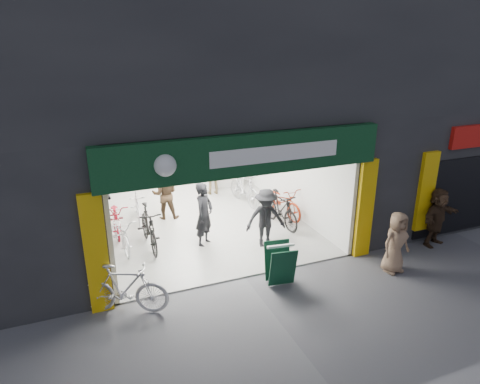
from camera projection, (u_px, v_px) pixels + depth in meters
ground at (245, 278)px, 10.15m from camera, size 60.00×60.00×0.00m
building at (212, 74)px, 13.36m from camera, size 17.00×10.27×8.00m
bike_left_front at (121, 233)px, 11.40m from camera, size 0.80×1.85×0.94m
bike_left_midfront at (149, 228)px, 11.44m from camera, size 0.58×1.96×1.17m
bike_left_midback at (116, 217)px, 12.36m from camera, size 0.71×1.86×0.96m
bike_left_back at (137, 207)px, 13.18m from camera, size 0.56×1.59×0.94m
bike_right_front at (281, 209)px, 12.78m from camera, size 0.69×1.84×1.08m
bike_right_mid at (281, 201)px, 13.51m from camera, size 1.02×2.04×1.02m
bike_right_back at (244, 188)px, 14.46m from camera, size 0.77×2.00×1.17m
parked_bike at (124, 289)px, 8.73m from camera, size 1.87×1.24×1.10m
customer_a at (204, 215)px, 11.48m from camera, size 0.77×0.76×1.79m
customer_b at (165, 194)px, 13.21m from camera, size 0.94×0.82×1.65m
customer_c at (266, 219)px, 11.39m from camera, size 1.17×0.80×1.66m
customer_d at (213, 173)px, 15.25m from camera, size 0.99×0.48×1.63m
pedestrian_near at (396, 242)px, 10.20m from camera, size 0.80×0.57×1.54m
pedestrian_far at (437, 217)px, 11.53m from camera, size 1.59×0.87×1.63m
sandwich_board at (280, 263)px, 9.77m from camera, size 0.69×0.71×0.95m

